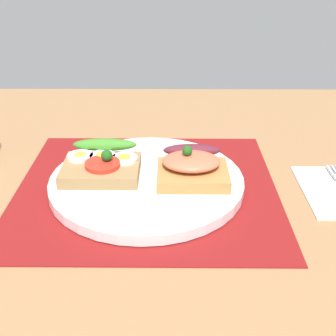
% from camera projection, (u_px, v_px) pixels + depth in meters
% --- Properties ---
extents(ground_plane, '(1.20, 0.90, 0.03)m').
position_uv_depth(ground_plane, '(147.00, 198.00, 0.63)').
color(ground_plane, '#A3744A').
extents(placemat, '(0.37, 0.34, 0.00)m').
position_uv_depth(placemat, '(147.00, 187.00, 0.62)').
color(placemat, maroon).
rests_on(placemat, ground_plane).
extents(plate, '(0.27, 0.27, 0.01)m').
position_uv_depth(plate, '(147.00, 182.00, 0.62)').
color(plate, white).
rests_on(plate, placemat).
extents(sandwich_egg_tomato, '(0.11, 0.10, 0.04)m').
position_uv_depth(sandwich_egg_tomato, '(102.00, 164.00, 0.62)').
color(sandwich_egg_tomato, '#9C784A').
rests_on(sandwich_egg_tomato, plate).
extents(sandwich_salmon, '(0.10, 0.09, 0.05)m').
position_uv_depth(sandwich_salmon, '(192.00, 167.00, 0.60)').
color(sandwich_salmon, '#AD7E42').
rests_on(sandwich_salmon, plate).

